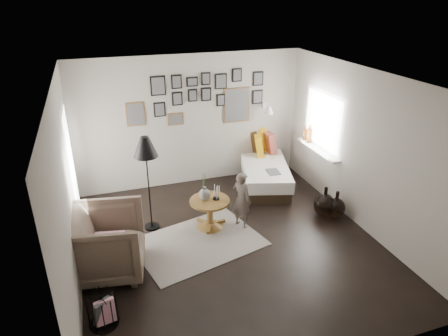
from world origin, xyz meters
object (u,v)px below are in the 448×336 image
object	(u,v)px
daybed	(262,166)
floor_lamp	(146,150)
vase	(205,192)
demijohn_small	(336,208)
magazine_basket	(102,310)
demijohn_large	(324,205)
child	(242,200)
armchair	(106,243)
pedestal_table	(210,215)

from	to	relation	value
daybed	floor_lamp	world-z (taller)	floor_lamp
vase	demijohn_small	distance (m)	2.34
floor_lamp	magazine_basket	size ratio (longest dim) A/B	3.70
vase	daybed	world-z (taller)	daybed
demijohn_large	child	world-z (taller)	child
vase	armchair	bearing A→B (deg)	-158.08
pedestal_table	floor_lamp	bearing A→B (deg)	161.66
daybed	magazine_basket	size ratio (longest dim) A/B	5.02
magazine_basket	daybed	bearing A→B (deg)	41.96
vase	armchair	world-z (taller)	vase
vase	child	distance (m)	0.63
armchair	demijohn_small	xyz separation A→B (m)	(3.87, 0.22, -0.28)
armchair	floor_lamp	bearing A→B (deg)	-29.19
demijohn_large	demijohn_small	size ratio (longest dim) A/B	1.10
vase	child	world-z (taller)	child
pedestal_table	child	world-z (taller)	child
armchair	floor_lamp	size ratio (longest dim) A/B	0.65
vase	daybed	distance (m)	2.18
pedestal_table	floor_lamp	size ratio (longest dim) A/B	0.41
daybed	magazine_basket	xyz separation A→B (m)	(-3.38, -3.04, -0.10)
daybed	armchair	world-z (taller)	daybed
magazine_basket	demijohn_small	distance (m)	4.18
vase	demijohn_large	xyz separation A→B (m)	(2.09, -0.31, -0.45)
demijohn_large	demijohn_small	distance (m)	0.20
armchair	floor_lamp	distance (m)	1.52
daybed	armchair	bearing A→B (deg)	-131.07
vase	child	xyz separation A→B (m)	(0.59, -0.15, -0.17)
pedestal_table	armchair	distance (m)	1.83
magazine_basket	child	bearing A→B (deg)	32.71
demijohn_small	magazine_basket	bearing A→B (deg)	-163.01
vase	demijohn_small	world-z (taller)	vase
pedestal_table	armchair	xyz separation A→B (m)	(-1.70, -0.63, 0.24)
floor_lamp	demijohn_large	world-z (taller)	floor_lamp
magazine_basket	demijohn_small	size ratio (longest dim) A/B	0.86
pedestal_table	demijohn_large	xyz separation A→B (m)	(2.01, -0.29, -0.02)
vase	floor_lamp	xyz separation A→B (m)	(-0.85, 0.29, 0.73)
demijohn_large	child	size ratio (longest dim) A/B	0.56
armchair	pedestal_table	bearing A→B (deg)	-59.63
demijohn_small	child	world-z (taller)	child
daybed	demijohn_small	bearing A→B (deg)	-54.46
pedestal_table	vase	xyz separation A→B (m)	(-0.08, 0.02, 0.43)
vase	armchair	size ratio (longest dim) A/B	0.45
vase	child	size ratio (longest dim) A/B	0.47
floor_lamp	demijohn_small	world-z (taller)	floor_lamp
pedestal_table	magazine_basket	world-z (taller)	pedestal_table
magazine_basket	demijohn_small	xyz separation A→B (m)	(4.00, 1.22, -0.02)
vase	floor_lamp	distance (m)	1.16
floor_lamp	demijohn_small	distance (m)	3.41
daybed	magazine_basket	distance (m)	4.55
daybed	magazine_basket	bearing A→B (deg)	-121.22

